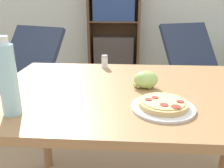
% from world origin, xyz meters
% --- Properties ---
extents(dining_table, '(1.37, 0.88, 0.76)m').
position_xyz_m(dining_table, '(0.08, -0.11, 0.67)').
color(dining_table, '#A37549').
rests_on(dining_table, ground_plane).
extents(pizza_on_plate, '(0.24, 0.24, 0.04)m').
position_xyz_m(pizza_on_plate, '(0.15, -0.32, 0.78)').
color(pizza_on_plate, white).
rests_on(pizza_on_plate, dining_table).
extents(grape_bunch, '(0.12, 0.09, 0.08)m').
position_xyz_m(grape_bunch, '(0.10, -0.10, 0.80)').
color(grape_bunch, '#A8CC66').
rests_on(grape_bunch, dining_table).
extents(drink_bottle, '(0.06, 0.06, 0.28)m').
position_xyz_m(drink_bottle, '(-0.40, -0.40, 0.89)').
color(drink_bottle, '#A3DBEA').
rests_on(drink_bottle, dining_table).
extents(salt_shaker, '(0.04, 0.04, 0.08)m').
position_xyz_m(salt_shaker, '(-0.12, 0.25, 0.80)').
color(salt_shaker, white).
rests_on(salt_shaker, dining_table).
extents(lounge_chair_near, '(0.85, 0.94, 0.88)m').
position_xyz_m(lounge_chair_near, '(-1.07, 1.12, 0.29)').
color(lounge_chair_near, slate).
rests_on(lounge_chair_near, ground_plane).
extents(lounge_chair_far, '(0.86, 0.96, 0.88)m').
position_xyz_m(lounge_chair_far, '(0.82, 1.59, 0.29)').
color(lounge_chair_far, slate).
rests_on(lounge_chair_far, ground_plane).
extents(bookshelf, '(0.76, 0.30, 1.70)m').
position_xyz_m(bookshelf, '(-0.19, 2.44, 0.77)').
color(bookshelf, brown).
rests_on(bookshelf, ground_plane).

